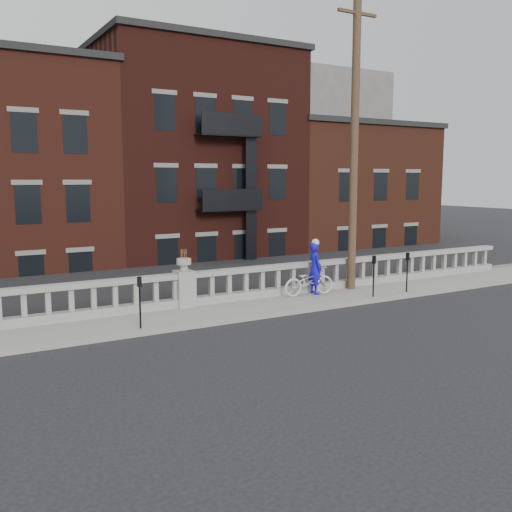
% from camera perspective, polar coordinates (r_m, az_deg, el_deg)
% --- Properties ---
extents(ground, '(120.00, 120.00, 0.00)m').
position_cam_1_polar(ground, '(14.15, -0.79, -8.72)').
color(ground, black).
rests_on(ground, ground).
extents(sidewalk, '(32.00, 2.20, 0.15)m').
position_cam_1_polar(sidewalk, '(16.72, -5.86, -5.90)').
color(sidewalk, gray).
rests_on(sidewalk, ground).
extents(balustrade, '(28.00, 0.34, 1.03)m').
position_cam_1_polar(balustrade, '(17.45, -7.18, -3.44)').
color(balustrade, gray).
rests_on(balustrade, sidewalk).
extents(planter_pedestal, '(0.55, 0.55, 1.76)m').
position_cam_1_polar(planter_pedestal, '(17.42, -7.19, -2.82)').
color(planter_pedestal, gray).
rests_on(planter_pedestal, sidewalk).
extents(lower_level, '(80.00, 44.00, 20.80)m').
position_cam_1_polar(lower_level, '(35.64, -18.53, 5.17)').
color(lower_level, '#605E59').
rests_on(lower_level, ground).
extents(utility_pole, '(1.60, 0.28, 10.00)m').
position_cam_1_polar(utility_pole, '(20.11, 9.81, 11.15)').
color(utility_pole, '#422D1E').
rests_on(utility_pole, sidewalk).
extents(parking_meter_a, '(0.10, 0.09, 1.36)m').
position_cam_1_polar(parking_meter_a, '(15.04, -11.55, -3.98)').
color(parking_meter_a, black).
rests_on(parking_meter_a, sidewalk).
extents(parking_meter_b, '(0.10, 0.09, 1.36)m').
position_cam_1_polar(parking_meter_b, '(19.05, 11.69, -1.51)').
color(parking_meter_b, black).
rests_on(parking_meter_b, sidewalk).
extents(parking_meter_c, '(0.10, 0.09, 1.36)m').
position_cam_1_polar(parking_meter_c, '(20.07, 14.89, -1.14)').
color(parking_meter_c, black).
rests_on(parking_meter_c, sidewalk).
extents(bicycle, '(1.86, 0.75, 0.96)m').
position_cam_1_polar(bicycle, '(19.03, 5.31, -2.50)').
color(bicycle, silver).
rests_on(bicycle, sidewalk).
extents(cyclist, '(0.51, 0.69, 1.75)m').
position_cam_1_polar(cyclist, '(19.21, 5.92, -1.21)').
color(cyclist, '#140CC1').
rests_on(cyclist, sidewalk).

